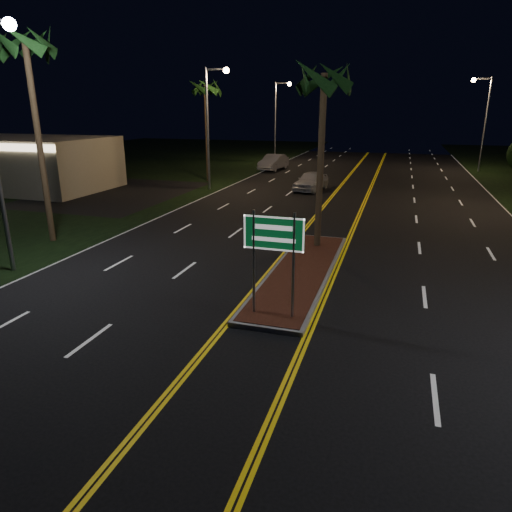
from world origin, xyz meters
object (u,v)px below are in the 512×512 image
at_px(streetlight_left_far, 279,113).
at_px(streetlight_right_far, 482,113).
at_px(commercial_building, 15,163).
at_px(car_far, 273,161).
at_px(palm_median, 324,79).
at_px(median_island, 301,271).
at_px(palm_left_far, 205,88).
at_px(streetlight_left_mid, 212,115).
at_px(highway_sign, 274,243).
at_px(palm_left_near, 25,46).
at_px(car_near, 311,179).

distance_m(streetlight_left_far, streetlight_right_far, 21.32).
distance_m(commercial_building, streetlight_left_far, 28.75).
xyz_separation_m(streetlight_left_far, car_far, (1.32, -6.90, -4.74)).
bearing_deg(palm_median, car_far, 109.25).
distance_m(median_island, palm_median, 8.00).
relative_size(commercial_building, palm_left_far, 1.70).
xyz_separation_m(streetlight_left_far, palm_median, (10.61, -33.50, 1.62)).
relative_size(streetlight_left_mid, streetlight_left_far, 1.00).
relative_size(commercial_building, streetlight_right_far, 1.67).
distance_m(streetlight_left_far, car_far, 8.48).
relative_size(highway_sign, streetlight_left_far, 0.36).
distance_m(highway_sign, palm_left_near, 14.92).
xyz_separation_m(commercial_building, car_far, (16.71, 17.11, -1.08)).
bearing_deg(commercial_building, median_island, -26.55).
bearing_deg(highway_sign, streetlight_left_far, 104.44).
bearing_deg(palm_left_far, streetlight_left_far, 82.22).
height_order(palm_left_far, car_near, palm_left_far).
bearing_deg(car_near, car_far, 128.24).
height_order(commercial_building, palm_left_near, palm_left_near).
xyz_separation_m(median_island, car_far, (-9.29, 30.10, 0.84)).
height_order(commercial_building, streetlight_right_far, streetlight_right_far).
xyz_separation_m(commercial_building, streetlight_right_far, (36.61, 22.01, 3.65)).
bearing_deg(median_island, commercial_building, 153.45).
height_order(highway_sign, commercial_building, commercial_building).
bearing_deg(streetlight_left_mid, car_far, 84.23).
bearing_deg(palm_left_near, highway_sign, -22.60).
relative_size(highway_sign, palm_median, 0.39).
bearing_deg(highway_sign, car_far, 105.15).
relative_size(palm_left_near, car_near, 1.90).
height_order(palm_left_near, palm_left_far, palm_left_near).
bearing_deg(palm_median, palm_left_far, 126.18).
bearing_deg(car_far, median_island, -65.54).
bearing_deg(commercial_building, streetlight_left_far, 57.35).
distance_m(commercial_building, palm_left_far, 16.47).
distance_m(highway_sign, palm_median, 9.11).
relative_size(streetlight_left_mid, streetlight_right_far, 1.00).
relative_size(median_island, commercial_building, 0.68).
xyz_separation_m(palm_left_far, car_far, (3.51, 9.10, -6.83)).
bearing_deg(highway_sign, palm_left_near, 157.40).
height_order(median_island, highway_sign, highway_sign).
relative_size(highway_sign, car_far, 0.58).
xyz_separation_m(streetlight_left_mid, streetlight_right_far, (21.23, 18.00, 0.00)).
height_order(highway_sign, streetlight_left_far, streetlight_left_far).
relative_size(highway_sign, palm_left_near, 0.33).
xyz_separation_m(highway_sign, palm_median, (0.00, 7.70, 4.87)).
xyz_separation_m(streetlight_left_mid, palm_median, (10.61, -13.50, 1.62)).
xyz_separation_m(streetlight_right_far, car_far, (-19.90, -4.90, -4.74)).
height_order(median_island, streetlight_left_mid, streetlight_left_mid).
bearing_deg(palm_left_far, palm_left_near, -89.14).
height_order(streetlight_left_mid, streetlight_left_far, same).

